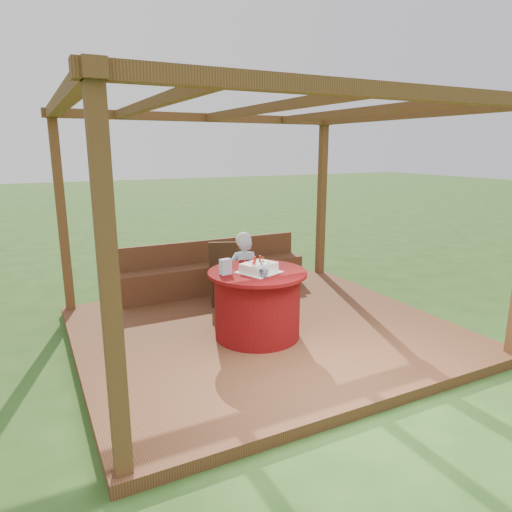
{
  "coord_description": "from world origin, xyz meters",
  "views": [
    {
      "loc": [
        -2.55,
        -4.78,
        2.34
      ],
      "look_at": [
        0.0,
        0.25,
        1.0
      ],
      "focal_mm": 32.0,
      "sensor_mm": 36.0,
      "label": 1
    }
  ],
  "objects": [
    {
      "name": "deck",
      "position": [
        0.0,
        0.0,
        0.06
      ],
      "size": [
        4.5,
        4.0,
        0.12
      ],
      "primitive_type": "cube",
      "color": "brown",
      "rests_on": "ground"
    },
    {
      "name": "birthday_cake",
      "position": [
        -0.21,
        -0.24,
        0.99
      ],
      "size": [
        0.54,
        0.54,
        0.19
      ],
      "color": "white",
      "rests_on": "table"
    },
    {
      "name": "ground",
      "position": [
        0.0,
        0.0,
        0.0
      ],
      "size": [
        60.0,
        60.0,
        0.0
      ],
      "primitive_type": "plane",
      "color": "#284E1A",
      "rests_on": "ground"
    },
    {
      "name": "pergola",
      "position": [
        0.0,
        0.0,
        2.41
      ],
      "size": [
        4.5,
        4.0,
        2.72
      ],
      "color": "brown",
      "rests_on": "deck"
    },
    {
      "name": "chair",
      "position": [
        -0.07,
        1.15,
        0.61
      ],
      "size": [
        0.55,
        0.55,
        0.88
      ],
      "color": "#3C2413",
      "rests_on": "deck"
    },
    {
      "name": "gift_bag",
      "position": [
        -0.59,
        -0.14,
        1.02
      ],
      "size": [
        0.14,
        0.1,
        0.18
      ],
      "primitive_type": "cube",
      "rotation": [
        0.0,
        0.0,
        0.15
      ],
      "color": "#DF90C8",
      "rests_on": "table"
    },
    {
      "name": "table",
      "position": [
        -0.2,
        -0.19,
        0.53
      ],
      "size": [
        1.17,
        1.17,
        0.81
      ],
      "color": "maroon",
      "rests_on": "deck"
    },
    {
      "name": "bench",
      "position": [
        0.0,
        1.72,
        0.38
      ],
      "size": [
        3.0,
        0.42,
        0.8
      ],
      "color": "brown",
      "rests_on": "deck"
    },
    {
      "name": "drinking_glass",
      "position": [
        -0.26,
        -0.46,
        0.98
      ],
      "size": [
        0.1,
        0.1,
        0.09
      ],
      "primitive_type": "imported",
      "rotation": [
        0.0,
        0.0,
        -0.0
      ],
      "color": "white",
      "rests_on": "table"
    },
    {
      "name": "elderly_woman",
      "position": [
        -0.03,
        0.56,
        0.7
      ],
      "size": [
        0.46,
        0.36,
        1.14
      ],
      "color": "#ABDAFF",
      "rests_on": "deck"
    }
  ]
}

